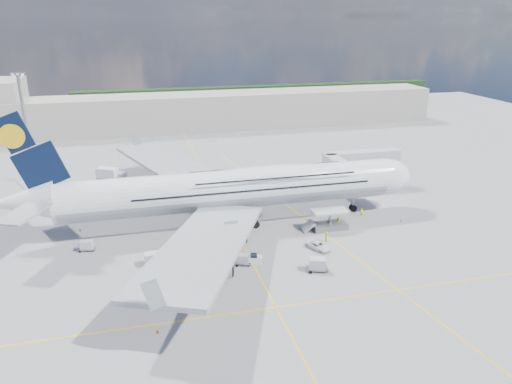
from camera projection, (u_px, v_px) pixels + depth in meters
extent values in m
plane|color=gray|center=(243.00, 245.00, 85.49)|extent=(300.00, 300.00, 0.00)
cube|color=yellow|center=(243.00, 245.00, 85.49)|extent=(0.25, 220.00, 0.01)
cube|color=yellow|center=(276.00, 307.00, 67.22)|extent=(120.00, 0.25, 0.01)
cube|color=yellow|center=(301.00, 216.00, 97.89)|extent=(14.16, 99.06, 0.01)
cylinder|color=white|center=(231.00, 189.00, 92.36)|extent=(62.00, 7.20, 7.20)
cylinder|color=#9EA0A5|center=(231.00, 190.00, 92.41)|extent=(60.76, 7.13, 7.13)
ellipsoid|color=white|center=(272.00, 176.00, 93.56)|extent=(36.00, 6.84, 3.76)
ellipsoid|color=white|center=(383.00, 177.00, 99.59)|extent=(11.52, 7.20, 7.20)
ellipsoid|color=black|center=(397.00, 172.00, 100.14)|extent=(3.84, 4.16, 1.44)
cone|color=white|center=(24.00, 202.00, 83.81)|extent=(10.00, 6.84, 6.84)
cube|color=black|center=(28.00, 150.00, 81.34)|extent=(11.02, 0.46, 14.61)
cylinder|color=yellow|center=(12.00, 136.00, 80.01)|extent=(4.00, 0.60, 4.00)
cube|color=#999EA3|center=(177.00, 168.00, 109.16)|extent=(25.49, 39.15, 3.35)
cube|color=#999EA3|center=(204.00, 245.00, 72.62)|extent=(25.49, 39.15, 3.35)
cylinder|color=#B7BABF|center=(205.00, 188.00, 104.27)|extent=(5.20, 3.50, 3.50)
cylinder|color=#B7BABF|center=(178.00, 175.00, 112.81)|extent=(5.20, 3.50, 3.50)
cylinder|color=#B7BABF|center=(228.00, 236.00, 81.44)|extent=(5.20, 3.50, 3.50)
cylinder|color=#B7BABF|center=(212.00, 269.00, 70.80)|extent=(5.20, 3.50, 3.50)
cylinder|color=gray|center=(353.00, 201.00, 99.72)|extent=(0.44, 0.44, 3.80)
cylinder|color=black|center=(353.00, 208.00, 100.24)|extent=(1.30, 0.90, 1.30)
cylinder|color=gray|center=(231.00, 212.00, 93.89)|extent=(0.56, 0.56, 3.80)
cylinder|color=black|center=(228.00, 213.00, 97.30)|extent=(1.50, 0.90, 1.50)
cube|color=#B7B7BC|center=(338.00, 165.00, 105.94)|extent=(3.00, 10.00, 2.60)
cube|color=#B7B7BC|center=(362.00, 157.00, 112.37)|extent=(18.00, 3.00, 2.60)
cylinder|color=gray|center=(340.00, 176.00, 110.33)|extent=(0.80, 0.80, 7.10)
cylinder|color=black|center=(339.00, 190.00, 111.37)|extent=(0.90, 0.80, 0.90)
cylinder|color=gray|center=(392.00, 169.00, 115.43)|extent=(1.00, 1.00, 7.10)
cube|color=gray|center=(391.00, 182.00, 116.48)|extent=(2.00, 2.00, 0.80)
cylinder|color=#B7B7BC|center=(345.00, 170.00, 102.47)|extent=(3.60, 3.60, 2.80)
cube|color=silver|center=(330.00, 211.00, 90.94)|extent=(6.50, 3.20, 0.35)
cube|color=gray|center=(329.00, 226.00, 91.92)|extent=(6.50, 3.20, 1.10)
cube|color=gray|center=(330.00, 218.00, 91.42)|extent=(0.22, 1.99, 3.00)
cylinder|color=black|center=(318.00, 231.00, 90.29)|extent=(0.70, 0.30, 0.70)
cube|color=silver|center=(308.00, 226.00, 90.79)|extent=(2.16, 2.60, 1.60)
cylinder|color=gray|center=(26.00, 131.00, 113.09)|extent=(0.70, 0.70, 25.00)
cube|color=gray|center=(18.00, 74.00, 108.85)|extent=(3.00, 0.40, 0.60)
cube|color=#B2AD9E|center=(181.00, 112.00, 170.25)|extent=(180.00, 16.00, 12.00)
cube|color=#193814|center=(260.00, 95.00, 221.35)|extent=(160.00, 6.00, 8.00)
cube|color=gray|center=(179.00, 261.00, 79.05)|extent=(3.66, 2.75, 0.20)
cylinder|color=black|center=(171.00, 265.00, 78.19)|extent=(0.48, 0.20, 0.48)
cylinder|color=black|center=(187.00, 259.00, 79.99)|extent=(0.48, 0.20, 0.48)
cube|color=silver|center=(179.00, 256.00, 78.75)|extent=(2.81, 2.35, 1.63)
cube|color=gray|center=(178.00, 267.00, 77.35)|extent=(2.80, 1.59, 0.16)
cylinder|color=black|center=(171.00, 270.00, 76.64)|extent=(0.40, 0.16, 0.40)
cylinder|color=black|center=(184.00, 265.00, 78.15)|extent=(0.40, 0.16, 0.40)
cube|color=gray|center=(153.00, 263.00, 78.37)|extent=(3.57, 2.09, 0.21)
cylinder|color=black|center=(144.00, 267.00, 77.47)|extent=(0.51, 0.21, 0.51)
cylinder|color=black|center=(162.00, 261.00, 79.37)|extent=(0.51, 0.21, 0.51)
cube|color=silver|center=(153.00, 258.00, 78.06)|extent=(2.65, 1.90, 1.72)
cube|color=gray|center=(87.00, 249.00, 83.43)|extent=(2.91, 1.84, 0.16)
cylinder|color=black|center=(80.00, 251.00, 82.72)|extent=(0.40, 0.16, 0.40)
cylinder|color=black|center=(94.00, 247.00, 84.23)|extent=(0.40, 0.16, 0.40)
cube|color=silver|center=(86.00, 245.00, 83.19)|extent=(2.18, 1.64, 1.36)
cube|color=gray|center=(317.00, 268.00, 76.76)|extent=(3.71, 2.73, 0.20)
cylinder|color=black|center=(311.00, 272.00, 75.89)|extent=(0.49, 0.20, 0.49)
cylinder|color=black|center=(324.00, 266.00, 77.72)|extent=(0.49, 0.20, 0.49)
cube|color=silver|center=(317.00, 263.00, 76.46)|extent=(2.83, 2.34, 1.66)
cube|color=gray|center=(243.00, 263.00, 78.66)|extent=(3.13, 2.41, 0.17)
cylinder|color=black|center=(237.00, 266.00, 77.94)|extent=(0.41, 0.17, 0.41)
cylinder|color=black|center=(249.00, 261.00, 79.47)|extent=(0.41, 0.17, 0.41)
cube|color=silver|center=(243.00, 259.00, 78.42)|extent=(2.41, 2.05, 1.39)
cube|color=silver|center=(254.00, 260.00, 78.76)|extent=(2.92, 1.77, 1.26)
cube|color=black|center=(254.00, 256.00, 78.50)|extent=(1.18, 1.33, 0.49)
cylinder|color=black|center=(249.00, 264.00, 78.17)|extent=(0.62, 0.24, 0.62)
cylinder|color=black|center=(259.00, 260.00, 79.60)|extent=(0.62, 0.24, 0.62)
cube|color=gray|center=(180.00, 198.00, 104.07)|extent=(7.74, 5.19, 2.24)
cube|color=silver|center=(176.00, 189.00, 103.18)|extent=(6.02, 4.59, 2.46)
cube|color=silver|center=(193.00, 193.00, 104.39)|extent=(2.82, 3.13, 1.79)
cube|color=black|center=(197.00, 191.00, 104.50)|extent=(0.99, 2.14, 1.01)
cylinder|color=black|center=(193.00, 202.00, 103.64)|extent=(1.23, 0.39, 1.23)
cylinder|color=black|center=(168.00, 200.00, 104.84)|extent=(1.23, 0.39, 1.23)
cube|color=orange|center=(176.00, 193.00, 103.44)|extent=(6.09, 4.66, 0.56)
cube|color=gray|center=(111.00, 180.00, 116.34)|extent=(6.64, 5.00, 1.93)
cube|color=silver|center=(107.00, 173.00, 115.57)|extent=(5.24, 4.32, 2.13)
cube|color=silver|center=(121.00, 176.00, 116.61)|extent=(2.58, 2.78, 1.55)
cube|color=black|center=(124.00, 175.00, 116.70)|extent=(1.04, 1.78, 0.87)
cylinder|color=black|center=(121.00, 182.00, 115.96)|extent=(1.06, 0.34, 1.06)
cylinder|color=black|center=(102.00, 181.00, 117.00)|extent=(1.06, 0.34, 1.06)
imported|color=white|center=(318.00, 246.00, 83.71)|extent=(3.88, 5.01, 1.26)
imported|color=#E9FA1A|center=(362.00, 213.00, 97.12)|extent=(0.73, 0.53, 1.86)
imported|color=#96E918|center=(338.00, 222.00, 92.64)|extent=(1.14, 1.17, 1.91)
imported|color=#A0FC1A|center=(209.00, 275.00, 73.79)|extent=(1.03, 1.21, 1.94)
imported|color=#ABEC18|center=(326.00, 237.00, 86.59)|extent=(0.66, 0.94, 1.81)
imported|color=#AFF219|center=(222.00, 281.00, 72.06)|extent=(1.35, 1.02, 1.85)
cone|color=orange|center=(401.00, 220.00, 95.18)|extent=(0.41, 0.41, 0.53)
cube|color=orange|center=(401.00, 221.00, 95.27)|extent=(0.36, 0.36, 0.03)
cone|color=orange|center=(202.00, 211.00, 99.55)|extent=(0.38, 0.38, 0.49)
cube|color=orange|center=(202.00, 212.00, 99.63)|extent=(0.33, 0.33, 0.03)
cone|color=orange|center=(136.00, 179.00, 118.80)|extent=(0.50, 0.50, 0.64)
cube|color=orange|center=(136.00, 181.00, 118.90)|extent=(0.43, 0.43, 0.03)
cone|color=orange|center=(211.00, 241.00, 86.47)|extent=(0.41, 0.41, 0.52)
cube|color=orange|center=(211.00, 242.00, 86.55)|extent=(0.35, 0.35, 0.03)
cone|color=orange|center=(157.00, 331.00, 61.77)|extent=(0.41, 0.41, 0.53)
cube|color=orange|center=(157.00, 333.00, 61.85)|extent=(0.36, 0.36, 0.03)
cone|color=orange|center=(80.00, 229.00, 91.13)|extent=(0.41, 0.41, 0.52)
cube|color=orange|center=(80.00, 231.00, 91.21)|extent=(0.35, 0.35, 0.03)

